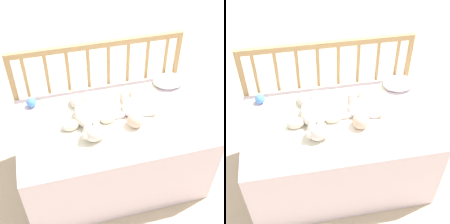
% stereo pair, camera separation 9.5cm
% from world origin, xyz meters
% --- Properties ---
extents(ground_plane, '(12.00, 12.00, 0.00)m').
position_xyz_m(ground_plane, '(0.00, 0.00, 0.00)').
color(ground_plane, '#C6B293').
extents(crib_mattress, '(1.13, 0.68, 0.53)m').
position_xyz_m(crib_mattress, '(0.00, 0.00, 0.26)').
color(crib_mattress, silver).
rests_on(crib_mattress, ground_plane).
extents(crib_rail, '(1.13, 0.04, 0.86)m').
position_xyz_m(crib_rail, '(0.00, 0.36, 0.60)').
color(crib_rail, tan).
rests_on(crib_rail, ground_plane).
extents(blanket, '(0.75, 0.50, 0.01)m').
position_xyz_m(blanket, '(-0.02, 0.05, 0.53)').
color(blanket, silver).
rests_on(blanket, crib_mattress).
extents(teddy_bear, '(0.33, 0.42, 0.12)m').
position_xyz_m(teddy_bear, '(-0.14, 0.02, 0.58)').
color(teddy_bear, silver).
rests_on(teddy_bear, crib_mattress).
extents(baby, '(0.29, 0.34, 0.10)m').
position_xyz_m(baby, '(0.13, 0.03, 0.56)').
color(baby, white).
rests_on(baby, crib_mattress).
extents(toy_ball, '(0.06, 0.06, 0.06)m').
position_xyz_m(toy_ball, '(-0.46, 0.25, 0.56)').
color(toy_ball, '#4C8CDB').
rests_on(toy_ball, crib_mattress).
extents(small_pillow, '(0.22, 0.17, 0.06)m').
position_xyz_m(small_pillow, '(0.46, 0.25, 0.56)').
color(small_pillow, white).
rests_on(small_pillow, crib_mattress).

